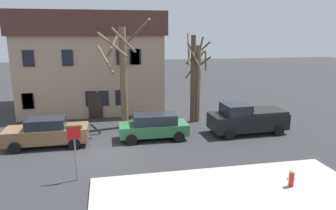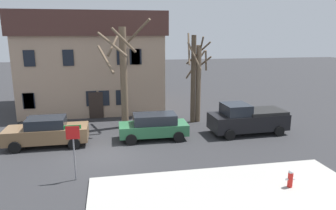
% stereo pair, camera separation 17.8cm
% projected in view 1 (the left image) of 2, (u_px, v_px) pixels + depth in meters
% --- Properties ---
extents(ground_plane, '(120.00, 120.00, 0.00)m').
position_uv_depth(ground_plane, '(105.00, 155.00, 17.46)').
color(ground_plane, '#2D2D30').
extents(sidewalk_slab, '(11.60, 6.65, 0.12)m').
position_uv_depth(sidewalk_slab, '(238.00, 204.00, 12.42)').
color(sidewalk_slab, '#A8A59E').
rests_on(sidewalk_slab, ground_plane).
extents(building_main, '(12.02, 9.08, 8.29)m').
position_uv_depth(building_main, '(93.00, 60.00, 28.11)').
color(building_main, tan).
rests_on(building_main, ground_plane).
extents(tree_bare_near, '(3.69, 3.66, 7.62)m').
position_uv_depth(tree_bare_near, '(123.00, 72.00, 21.76)').
color(tree_bare_near, brown).
rests_on(tree_bare_near, ground_plane).
extents(tree_bare_mid, '(1.64, 1.92, 6.49)m').
position_uv_depth(tree_bare_mid, '(194.00, 77.00, 23.26)').
color(tree_bare_mid, '#4C3D2D').
rests_on(tree_bare_mid, ground_plane).
extents(tree_bare_far, '(1.70, 1.84, 6.63)m').
position_uv_depth(tree_bare_far, '(197.00, 80.00, 23.44)').
color(tree_bare_far, brown).
rests_on(tree_bare_far, ground_plane).
extents(car_brown_sedan, '(4.76, 2.06, 1.75)m').
position_uv_depth(car_brown_sedan, '(47.00, 132.00, 18.72)').
color(car_brown_sedan, brown).
rests_on(car_brown_sedan, ground_plane).
extents(car_green_wagon, '(4.35, 2.00, 1.65)m').
position_uv_depth(car_green_wagon, '(154.00, 126.00, 19.96)').
color(car_green_wagon, '#2D6B42').
rests_on(car_green_wagon, ground_plane).
extents(pickup_truck_black, '(5.20, 2.46, 2.07)m').
position_uv_depth(pickup_truck_black, '(247.00, 119.00, 21.13)').
color(pickup_truck_black, black).
rests_on(pickup_truck_black, ground_plane).
extents(fire_hydrant, '(0.42, 0.22, 0.79)m').
position_uv_depth(fire_hydrant, '(292.00, 178.00, 13.63)').
color(fire_hydrant, red).
rests_on(fire_hydrant, sidewalk_slab).
extents(street_sign_pole, '(0.76, 0.07, 2.64)m').
position_uv_depth(street_sign_pole, '(74.00, 142.00, 14.12)').
color(street_sign_pole, slate).
rests_on(street_sign_pole, ground_plane).
extents(bicycle_leaning, '(1.75, 0.07, 1.03)m').
position_uv_depth(bicycle_leaning, '(30.00, 126.00, 21.62)').
color(bicycle_leaning, black).
rests_on(bicycle_leaning, ground_plane).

